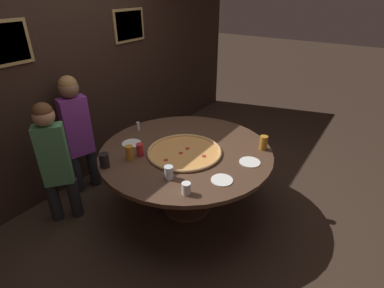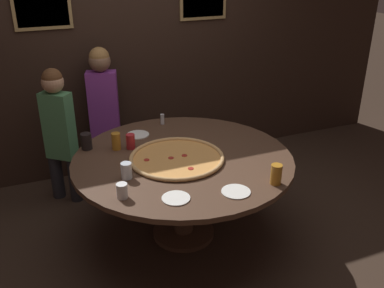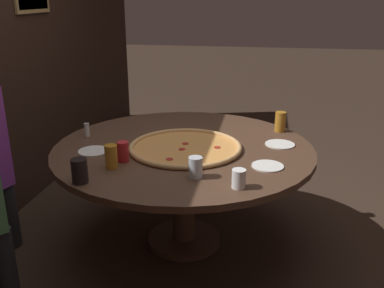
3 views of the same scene
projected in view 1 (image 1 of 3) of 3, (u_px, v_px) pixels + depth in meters
ground_plane at (187, 207)px, 3.38m from camera, size 24.00×24.00×0.00m
back_wall at (82, 73)px, 3.47m from camera, size 6.40×0.08×2.60m
dining_table at (186, 159)px, 3.08m from camera, size 1.74×1.74×0.74m
giant_pizza at (185, 152)px, 2.96m from camera, size 0.74×0.74×0.03m
drink_cup_by_shaker at (169, 173)px, 2.55m from camera, size 0.08×0.08×0.12m
drink_cup_front_edge at (186, 189)px, 2.37m from camera, size 0.07×0.07×0.10m
drink_cup_near_left at (129, 153)px, 2.83m from camera, size 0.07×0.07×0.14m
drink_cup_beside_pizza at (263, 143)px, 3.00m from camera, size 0.08×0.08×0.15m
drink_cup_far_right at (140, 150)px, 2.90m from camera, size 0.07×0.07×0.12m
drink_cup_centre_back at (104, 160)px, 2.72m from camera, size 0.09×0.09×0.13m
white_plate_far_back at (222, 180)px, 2.55m from camera, size 0.19×0.19×0.01m
white_plate_beside_cup at (131, 143)px, 3.14m from camera, size 0.20×0.20×0.01m
white_plate_near_front at (250, 162)px, 2.81m from camera, size 0.20×0.20×0.01m
condiment_shaker at (138, 126)px, 3.41m from camera, size 0.04×0.04×0.10m
diner_side_left at (77, 129)px, 3.34m from camera, size 0.37×0.23×1.39m
diner_far_right at (54, 157)px, 2.90m from camera, size 0.32×0.30×1.30m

